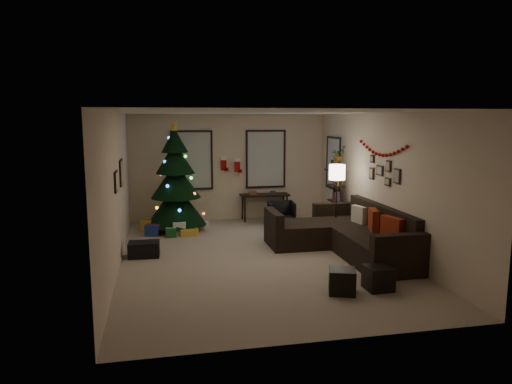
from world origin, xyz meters
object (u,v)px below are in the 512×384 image
(sofa, at_px, (347,236))
(desk_chair, at_px, (281,213))
(christmas_tree, at_px, (176,184))
(desk, at_px, (265,197))
(bookshelf, at_px, (337,196))

(sofa, xyz_separation_m, desk_chair, (-0.65, 2.57, -0.01))
(christmas_tree, distance_m, desk_chair, 2.66)
(sofa, relative_size, desk, 2.49)
(christmas_tree, relative_size, sofa, 0.84)
(christmas_tree, relative_size, desk_chair, 4.39)
(desk, distance_m, desk_chair, 0.77)
(bookshelf, bearing_deg, desk, 136.19)
(christmas_tree, distance_m, bookshelf, 3.78)
(sofa, height_order, desk, sofa)
(christmas_tree, height_order, desk, christmas_tree)
(sofa, relative_size, bookshelf, 1.90)
(desk_chair, height_order, bookshelf, bookshelf)
(christmas_tree, relative_size, bookshelf, 1.59)
(christmas_tree, xyz_separation_m, bookshelf, (3.70, -0.72, -0.28))
(desk, bearing_deg, sofa, -73.90)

